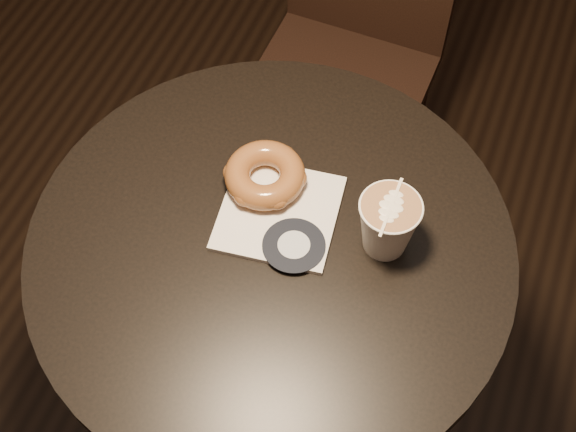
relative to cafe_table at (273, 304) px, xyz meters
The scene contains 5 objects.
cafe_table is the anchor object (origin of this frame).
chair 0.69m from the cafe_table, 97.23° to the left, with size 0.37×0.37×0.92m.
pastry_bag 0.21m from the cafe_table, 97.69° to the left, with size 0.17×0.17×0.01m, color silver.
doughnut 0.25m from the cafe_table, 116.41° to the left, with size 0.12×0.12×0.04m, color brown.
latte_cup 0.30m from the cafe_table, 20.91° to the left, with size 0.09×0.09×0.10m, color white, non-canonical shape.
Camera 1 is at (0.23, -0.53, 1.73)m, focal length 50.00 mm.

